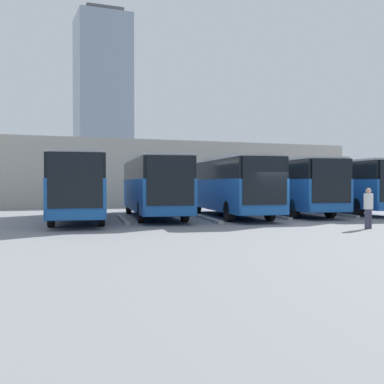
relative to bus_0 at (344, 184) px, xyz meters
name	(u,v)px	position (x,y,z in m)	size (l,w,h in m)	color
ground_plane	(275,224)	(8.74, 5.80, -1.88)	(600.00, 600.00, 0.00)	gray
bus_0	(344,184)	(0.00, 0.00, 0.00)	(4.25, 11.72, 3.38)	#19519E
curb_divider_0	(333,214)	(2.18, 1.70, -1.80)	(0.24, 5.72, 0.15)	#9E9E99
bus_1	(287,185)	(4.37, -0.06, 0.00)	(4.25, 11.72, 3.38)	#19519E
curb_divider_1	(270,216)	(6.55, 1.64, -1.80)	(0.24, 5.72, 0.15)	#9E9E99
bus_2	(230,185)	(8.74, 0.66, 0.00)	(4.25, 11.72, 3.38)	#19519E
curb_divider_2	(207,218)	(10.92, 2.36, -1.80)	(0.24, 5.72, 0.15)	#9E9E99
bus_3	(153,185)	(13.11, -0.29, 0.00)	(4.25, 11.72, 3.38)	#19519E
curb_divider_3	(123,219)	(15.30, 1.40, -1.80)	(0.24, 5.72, 0.15)	#9E9E99
bus_4	(78,185)	(17.48, 0.49, 0.00)	(4.25, 11.72, 3.38)	#19519E
pedestrian	(368,207)	(6.40, 9.58, -0.93)	(0.51, 0.51, 1.77)	#38384C
station_building	(144,173)	(8.74, -17.95, 1.01)	(38.51, 12.11, 5.70)	#A8A399
office_tower	(103,101)	(-15.39, -165.18, 32.50)	(20.52, 20.52, 69.96)	#7F8EA3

